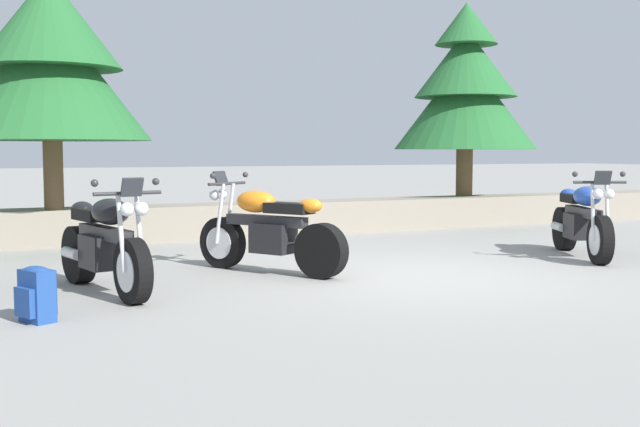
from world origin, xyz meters
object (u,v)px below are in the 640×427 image
motorcycle_orange_centre (268,231)px  pine_tree_far_left (50,61)px  rider_backpack (36,293)px  motorcycle_blue_far_right (582,221)px  motorcycle_black_near_left (104,245)px  pine_tree_mid_left (466,88)px

motorcycle_orange_centre → pine_tree_far_left: bearing=118.4°
rider_backpack → motorcycle_blue_far_right: bearing=9.0°
motorcycle_black_near_left → motorcycle_orange_centre: (1.96, 0.53, 0.00)m
motorcycle_black_near_left → motorcycle_orange_centre: 2.03m
motorcycle_blue_far_right → pine_tree_far_left: bearing=146.3°
motorcycle_blue_far_right → rider_backpack: (-6.99, -1.10, -0.24)m
motorcycle_black_near_left → motorcycle_blue_far_right: same height
rider_backpack → motorcycle_black_near_left: bearing=56.1°
motorcycle_blue_far_right → rider_backpack: bearing=-171.0°
rider_backpack → pine_tree_mid_left: 10.43m
motorcycle_orange_centre → pine_tree_far_left: pine_tree_far_left is taller
motorcycle_black_near_left → pine_tree_mid_left: 9.18m
motorcycle_orange_centre → rider_backpack: size_ratio=3.92×
motorcycle_black_near_left → pine_tree_far_left: (-0.02, 4.17, 2.24)m
motorcycle_orange_centre → motorcycle_blue_far_right: size_ratio=0.95×
motorcycle_black_near_left → pine_tree_mid_left: size_ratio=0.55×
pine_tree_far_left → pine_tree_mid_left: bearing=3.3°
motorcycle_orange_centre → pine_tree_mid_left: size_ratio=0.50×
motorcycle_black_near_left → pine_tree_mid_left: bearing=31.1°
pine_tree_far_left → motorcycle_blue_far_right: bearing=-33.7°
motorcycle_blue_far_right → rider_backpack: 7.08m
pine_tree_far_left → rider_backpack: bearing=-97.8°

